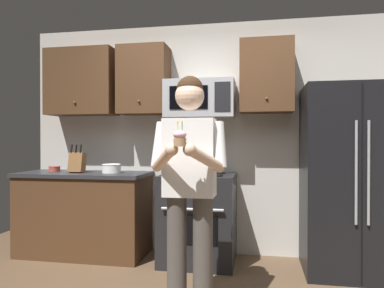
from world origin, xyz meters
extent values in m
cube|color=beige|center=(0.00, 1.75, 1.30)|extent=(4.40, 0.10, 2.60)
cube|color=black|center=(-0.15, 1.36, 0.46)|extent=(0.76, 0.66, 0.92)
cube|color=black|center=(-0.15, 1.02, 0.42)|extent=(0.48, 0.01, 0.28)
cylinder|color=#99999E|center=(-0.15, 1.00, 0.62)|extent=(0.60, 0.03, 0.03)
cylinder|color=black|center=(-0.33, 1.22, 0.93)|extent=(0.18, 0.18, 0.01)
cylinder|color=black|center=(0.03, 1.22, 0.93)|extent=(0.18, 0.18, 0.01)
cylinder|color=black|center=(-0.33, 1.50, 0.93)|extent=(0.18, 0.18, 0.01)
cylinder|color=black|center=(0.03, 1.50, 0.93)|extent=(0.18, 0.18, 0.01)
cube|color=#9EA0A5|center=(-0.15, 1.48, 1.72)|extent=(0.74, 0.40, 0.40)
cube|color=black|center=(-0.24, 1.28, 1.72)|extent=(0.40, 0.01, 0.24)
cube|color=black|center=(0.11, 1.28, 1.72)|extent=(0.16, 0.01, 0.30)
cube|color=black|center=(1.35, 1.32, 0.90)|extent=(0.90, 0.72, 1.80)
cylinder|color=gray|center=(1.30, 0.94, 1.00)|extent=(0.02, 0.02, 0.90)
cylinder|color=gray|center=(1.40, 0.94, 1.00)|extent=(0.02, 0.02, 0.90)
cube|color=black|center=(1.35, 0.95, 0.90)|extent=(0.01, 0.01, 1.74)
cube|color=#4C301C|center=(-1.55, 1.53, 1.95)|extent=(0.80, 0.34, 0.76)
sphere|color=brown|center=(-1.55, 1.35, 1.70)|extent=(0.03, 0.03, 0.03)
cube|color=#4C301C|center=(-0.80, 1.53, 1.95)|extent=(0.55, 0.34, 0.76)
sphere|color=brown|center=(-0.80, 1.35, 1.70)|extent=(0.03, 0.03, 0.03)
cube|color=#4C301C|center=(0.55, 1.53, 1.95)|extent=(0.55, 0.34, 0.76)
sphere|color=brown|center=(0.55, 1.35, 1.70)|extent=(0.03, 0.03, 0.03)
cube|color=#4C301C|center=(-1.45, 1.38, 0.44)|extent=(1.40, 0.62, 0.88)
cube|color=#2D2D33|center=(-1.45, 1.38, 0.90)|extent=(1.44, 0.66, 0.04)
cube|color=brown|center=(-1.51, 1.33, 1.03)|extent=(0.16, 0.15, 0.24)
cylinder|color=black|center=(-1.56, 1.31, 1.19)|extent=(0.02, 0.04, 0.09)
cylinder|color=black|center=(-1.51, 1.31, 1.19)|extent=(0.02, 0.04, 0.09)
cylinder|color=black|center=(-1.45, 1.31, 1.19)|extent=(0.02, 0.04, 0.09)
cylinder|color=white|center=(-1.12, 1.38, 0.97)|extent=(0.20, 0.20, 0.09)
torus|color=white|center=(-1.12, 1.38, 1.01)|extent=(0.21, 0.21, 0.01)
cylinder|color=#B24C3F|center=(-1.84, 1.43, 0.95)|extent=(0.13, 0.13, 0.06)
torus|color=#B24C3F|center=(-1.84, 1.43, 0.98)|extent=(0.13, 0.13, 0.01)
cylinder|color=#4C4742|center=(-0.13, 0.29, 0.43)|extent=(0.15, 0.15, 0.86)
cylinder|color=#4C4742|center=(0.07, 0.29, 0.43)|extent=(0.15, 0.15, 0.86)
cube|color=white|center=(-0.03, 0.29, 1.15)|extent=(0.38, 0.22, 0.58)
sphere|color=beige|center=(-0.03, 0.29, 1.61)|extent=(0.22, 0.22, 0.22)
sphere|color=#382314|center=(-0.03, 0.30, 1.66)|extent=(0.20, 0.20, 0.20)
cylinder|color=white|center=(-0.26, 0.26, 1.25)|extent=(0.15, 0.18, 0.35)
cylinder|color=beige|center=(-0.18, 0.10, 1.15)|extent=(0.26, 0.33, 0.21)
sphere|color=beige|center=(-0.09, -0.03, 1.22)|extent=(0.09, 0.09, 0.09)
cylinder|color=white|center=(0.19, 0.26, 1.25)|extent=(0.15, 0.18, 0.35)
cylinder|color=beige|center=(0.12, 0.10, 1.15)|extent=(0.26, 0.33, 0.21)
sphere|color=beige|center=(0.03, -0.03, 1.22)|extent=(0.09, 0.09, 0.09)
cylinder|color=#A87F56|center=(-0.03, -0.05, 1.26)|extent=(0.08, 0.08, 0.06)
ellipsoid|color=#F2B2CC|center=(-0.03, -0.05, 1.31)|extent=(0.09, 0.09, 0.06)
cylinder|color=#4CBF66|center=(-0.02, -0.05, 1.36)|extent=(0.01, 0.01, 0.06)
ellipsoid|color=#FFD159|center=(-0.02, -0.05, 1.40)|extent=(0.01, 0.01, 0.02)
cylinder|color=#F2D84C|center=(-0.05, -0.05, 1.36)|extent=(0.01, 0.01, 0.06)
ellipsoid|color=#FFD159|center=(-0.05, -0.05, 1.40)|extent=(0.01, 0.01, 0.02)
camera|label=1|loc=(0.48, -2.38, 1.28)|focal=33.92mm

